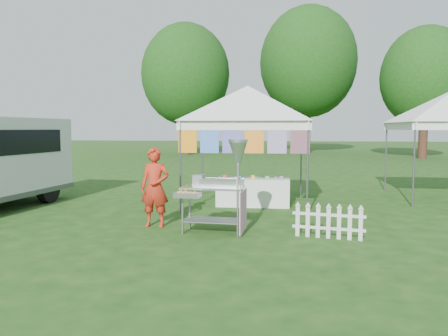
# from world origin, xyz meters

# --- Properties ---
(ground) EXTENTS (120.00, 120.00, 0.00)m
(ground) POSITION_xyz_m (0.00, 0.00, 0.00)
(ground) COLOR #184012
(ground) RESTS_ON ground
(canopy_main) EXTENTS (4.24, 4.24, 3.45)m
(canopy_main) POSITION_xyz_m (0.00, 3.49, 2.99)
(canopy_main) COLOR #59595E
(canopy_main) RESTS_ON ground
(tree_left) EXTENTS (6.40, 6.40, 9.53)m
(tree_left) POSITION_xyz_m (-6.00, 24.00, 5.83)
(tree_left) COLOR #391F14
(tree_left) RESTS_ON ground
(tree_mid) EXTENTS (7.60, 7.60, 11.52)m
(tree_mid) POSITION_xyz_m (3.00, 28.00, 7.14)
(tree_mid) COLOR #391F14
(tree_mid) RESTS_ON ground
(tree_right) EXTENTS (5.60, 5.60, 8.42)m
(tree_right) POSITION_xyz_m (10.00, 22.00, 5.18)
(tree_right) COLOR #391F14
(tree_right) RESTS_ON ground
(donut_cart) EXTENTS (1.30, 0.81, 1.73)m
(donut_cart) POSITION_xyz_m (-0.23, 0.30, 1.02)
(donut_cart) COLOR gray
(donut_cart) RESTS_ON ground
(vendor) EXTENTS (0.57, 0.37, 1.56)m
(vendor) POSITION_xyz_m (-1.61, 0.66, 0.78)
(vendor) COLOR red
(vendor) RESTS_ON ground
(picket_fence) EXTENTS (1.24, 0.26, 0.56)m
(picket_fence) POSITION_xyz_m (1.67, 0.13, 0.29)
(picket_fence) COLOR silver
(picket_fence) RESTS_ON ground
(display_table) EXTENTS (1.80, 0.70, 0.70)m
(display_table) POSITION_xyz_m (0.16, 3.25, 0.35)
(display_table) COLOR white
(display_table) RESTS_ON ground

